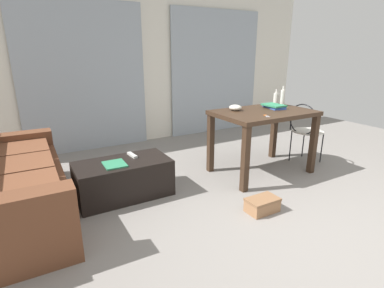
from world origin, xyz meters
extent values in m
plane|color=gray|center=(0.00, 1.32, 0.00)|extent=(8.26, 8.26, 0.00)
cube|color=silver|center=(0.00, 3.44, 1.31)|extent=(6.09, 0.10, 2.63)
cube|color=#99A3AD|center=(-1.17, 3.36, 1.09)|extent=(1.83, 0.03, 2.18)
cube|color=#99A3AD|center=(1.17, 3.36, 1.09)|extent=(1.83, 0.03, 2.18)
cube|color=brown|center=(-2.23, 1.64, 0.21)|extent=(0.91, 1.96, 0.42)
cube|color=brown|center=(-2.22, 2.52, 0.50)|extent=(0.89, 0.21, 0.17)
cube|color=brown|center=(-2.25, 0.77, 0.50)|extent=(0.89, 0.21, 0.17)
cube|color=brown|center=(-2.18, 2.16, 0.47)|extent=(0.65, 0.50, 0.10)
cube|color=brown|center=(-2.18, 1.64, 0.47)|extent=(0.65, 0.50, 0.10)
cube|color=brown|center=(-2.19, 1.12, 0.47)|extent=(0.65, 0.50, 0.10)
cube|color=black|center=(-1.22, 1.54, 0.19)|extent=(0.96, 0.51, 0.39)
cube|color=#382619|center=(0.49, 1.33, 0.76)|extent=(1.18, 0.77, 0.05)
cube|color=#382619|center=(-0.05, 0.99, 0.37)|extent=(0.07, 0.07, 0.74)
cube|color=#382619|center=(1.03, 0.99, 0.37)|extent=(0.07, 0.07, 0.74)
cube|color=#382619|center=(-0.05, 1.67, 0.37)|extent=(0.07, 0.07, 0.74)
cube|color=#382619|center=(1.03, 1.67, 0.37)|extent=(0.07, 0.07, 0.74)
cylinder|color=silver|center=(1.29, 1.30, 0.43)|extent=(0.42, 0.42, 0.02)
cylinder|color=black|center=(1.45, 1.17, 0.21)|extent=(0.02, 0.02, 0.43)
cylinder|color=black|center=(1.42, 1.46, 0.21)|extent=(0.02, 0.02, 0.43)
cylinder|color=black|center=(1.16, 1.14, 0.21)|extent=(0.02, 0.02, 0.43)
cylinder|color=black|center=(1.13, 1.43, 0.21)|extent=(0.02, 0.02, 0.43)
torus|color=black|center=(1.14, 1.29, 0.62)|extent=(0.05, 0.41, 0.41)
cylinder|color=black|center=(1.16, 1.11, 0.53)|extent=(0.02, 0.02, 0.18)
cylinder|color=black|center=(1.13, 1.47, 0.53)|extent=(0.02, 0.02, 0.18)
cylinder|color=beige|center=(0.94, 1.48, 0.89)|extent=(0.06, 0.06, 0.21)
cylinder|color=beige|center=(0.94, 1.48, 1.02)|extent=(0.02, 0.02, 0.05)
cylinder|color=beige|center=(0.95, 1.61, 0.86)|extent=(0.07, 0.07, 0.15)
cylinder|color=beige|center=(0.95, 1.61, 0.96)|extent=(0.02, 0.02, 0.05)
ellipsoid|color=beige|center=(0.21, 1.53, 0.82)|extent=(0.15, 0.15, 0.07)
cube|color=#33519E|center=(0.73, 1.40, 0.79)|extent=(0.22, 0.31, 0.02)
cube|color=#33519E|center=(0.73, 1.41, 0.81)|extent=(0.18, 0.27, 0.01)
cube|color=#2D7F56|center=(0.72, 1.40, 0.83)|extent=(0.20, 0.28, 0.02)
cube|color=#9EA0A5|center=(0.31, 1.07, 0.79)|extent=(0.03, 0.08, 0.00)
torus|color=orange|center=(0.32, 1.13, 0.79)|extent=(0.03, 0.03, 0.00)
cube|color=#9EA0A5|center=(0.29, 1.08, 0.79)|extent=(0.06, 0.08, 0.00)
torus|color=orange|center=(0.32, 1.13, 0.79)|extent=(0.03, 0.03, 0.00)
cube|color=#B7B7B2|center=(-1.08, 1.65, 0.40)|extent=(0.06, 0.19, 0.03)
cube|color=#2D7F56|center=(-1.32, 1.48, 0.40)|extent=(0.21, 0.25, 0.01)
cube|color=#996B47|center=(-0.18, 0.56, 0.06)|extent=(0.30, 0.19, 0.11)
cube|color=brown|center=(-0.18, 0.56, 0.13)|extent=(0.31, 0.19, 0.02)
camera|label=1|loc=(-2.05, -1.33, 1.48)|focal=28.11mm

